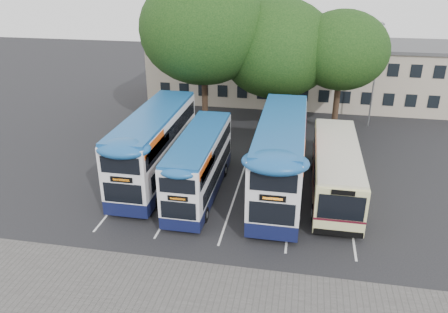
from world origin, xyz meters
The scene contains 12 objects.
ground centered at (0.00, 0.00, 0.00)m, with size 120.00×120.00×0.00m, color black.
paving_strip centered at (-2.00, -5.00, 0.01)m, with size 40.00×6.00×0.01m, color #595654.
bay_lines centered at (-3.75, 5.00, 0.01)m, with size 14.12×11.00×0.01m.
depot_building centered at (0.00, 26.99, 3.15)m, with size 32.40×8.40×6.20m.
lamp_post centered at (6.00, 19.97, 5.08)m, with size 0.25×1.05×9.06m.
tree_left centered at (-8.23, 16.14, 8.64)m, with size 10.35×10.35×13.05m.
tree_mid centered at (-2.41, 17.66, 7.06)m, with size 9.60×9.60×11.15m.
tree_right centered at (2.80, 17.19, 7.16)m, with size 7.42×7.42×10.33m.
bus_dd_left centered at (-9.39, 6.45, 2.58)m, with size 2.72×11.23×4.68m.
bus_dd_mid centered at (-5.98, 4.86, 2.21)m, with size 2.33×9.63×4.01m.
bus_dd_right centered at (-1.07, 5.95, 2.69)m, with size 2.85×11.73×4.89m.
bus_single centered at (2.39, 6.60, 1.82)m, with size 2.75×10.79×3.22m.
Camera 1 is at (0.04, -19.03, 13.57)m, focal length 35.00 mm.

